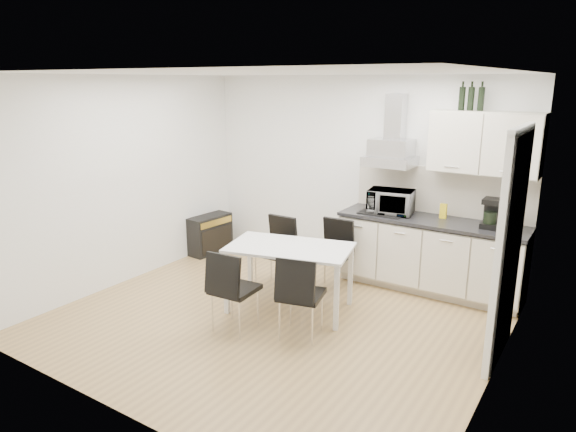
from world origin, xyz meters
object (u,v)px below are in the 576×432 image
chair_near_left (235,290)px  chair_far_left (274,253)px  chair_far_right (331,257)px  chair_near_right (301,296)px  guitar_amp (210,234)px  floor_speaker (288,246)px  kitchenette (435,226)px  dining_table (290,253)px

chair_near_left → chair_far_left: bearing=101.7°
chair_far_left → chair_far_right: size_ratio=1.00×
chair_near_right → guitar_amp: (-2.53, 1.50, -0.15)m
chair_far_left → floor_speaker: bearing=-64.8°
chair_near_left → floor_speaker: chair_near_left is taller
kitchenette → chair_near_left: 2.58m
kitchenette → chair_near_left: size_ratio=2.86×
chair_far_left → guitar_amp: size_ratio=1.24×
chair_far_left → floor_speaker: 1.26m
dining_table → chair_far_left: chair_far_left is taller
chair_far_left → chair_near_right: (0.97, -0.94, 0.00)m
kitchenette → floor_speaker: bearing=175.8°
dining_table → chair_near_left: bearing=-119.5°
chair_near_right → floor_speaker: (-1.49, 2.05, -0.30)m
dining_table → chair_far_right: bearing=65.1°
chair_near_left → guitar_amp: chair_near_left is taller
kitchenette → chair_near_right: size_ratio=2.86×
floor_speaker → chair_far_right: bearing=-57.7°
chair_near_left → chair_near_right: (0.65, 0.25, 0.00)m
kitchenette → chair_near_right: 2.06m
dining_table → chair_far_left: bearing=124.5°
guitar_amp → kitchenette: bearing=11.8°
chair_far_right → chair_near_right: size_ratio=1.00×
guitar_amp → chair_far_left: bearing=-14.7°
floor_speaker → kitchenette: bearing=-26.4°
dining_table → chair_near_left: chair_near_left is taller
chair_near_right → floor_speaker: chair_near_right is taller
dining_table → chair_far_right: 0.78m
chair_near_left → floor_speaker: 2.47m
chair_far_right → chair_near_left: size_ratio=1.00×
chair_far_left → chair_near_right: 1.35m
guitar_amp → floor_speaker: bearing=32.9°
kitchenette → chair_near_right: bearing=-111.5°
chair_far_right → chair_near_right: same height
dining_table → chair_far_right: size_ratio=1.70×
chair_far_right → floor_speaker: (-1.18, 0.84, -0.30)m
kitchenette → chair_far_right: bearing=-147.0°
dining_table → kitchenette: bearing=36.0°
kitchenette → chair_far_left: (-1.71, -0.95, -0.39)m
chair_near_right → chair_far_left: bearing=122.2°
kitchenette → floor_speaker: size_ratio=9.10×
chair_far_right → chair_near_right: bearing=101.7°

